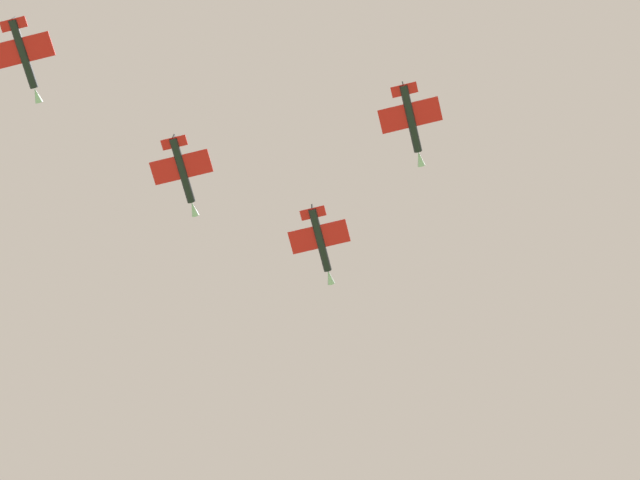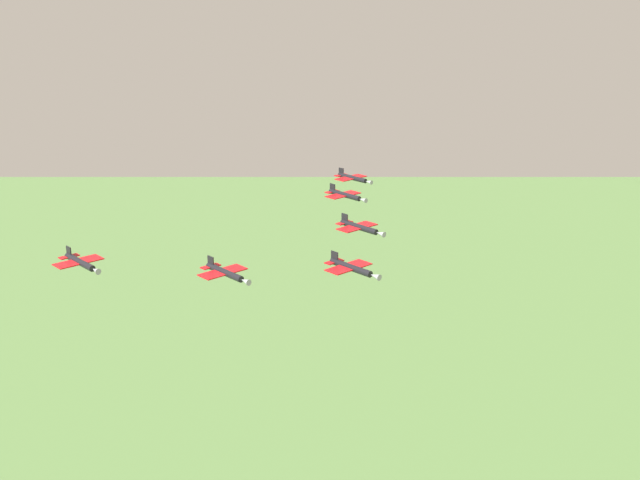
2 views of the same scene
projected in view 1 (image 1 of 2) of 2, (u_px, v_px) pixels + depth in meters
jet_lead at (320, 242)px, 186.03m from camera, size 12.64×9.07×2.66m
jet_port_inner at (183, 172)px, 183.19m from camera, size 12.64×9.07×2.66m
jet_starboard_inner at (411, 121)px, 178.87m from camera, size 12.64×9.07×2.66m
jet_port_outer at (24, 56)px, 176.98m from camera, size 12.64×9.07×2.66m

